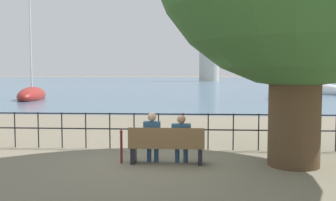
{
  "coord_description": "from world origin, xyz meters",
  "views": [
    {
      "loc": [
        0.63,
        -8.91,
        2.16
      ],
      "look_at": [
        0.0,
        0.5,
        1.5
      ],
      "focal_mm": 40.0,
      "sensor_mm": 36.0,
      "label": 1
    }
  ],
  "objects_px": {
    "seated_person_right": "(181,137)",
    "sailboat_2": "(291,98)",
    "seated_person_left": "(152,135)",
    "closed_umbrella": "(121,144)",
    "sailboat_3": "(320,91)",
    "harbor_lighthouse": "(209,49)",
    "sailboat_1": "(32,95)",
    "park_bench": "(166,146)"
  },
  "relations": [
    {
      "from": "seated_person_right",
      "to": "sailboat_2",
      "type": "bearing_deg",
      "value": 69.32
    },
    {
      "from": "seated_person_right",
      "to": "seated_person_left",
      "type": "bearing_deg",
      "value": 180.0
    },
    {
      "from": "closed_umbrella",
      "to": "sailboat_3",
      "type": "height_order",
      "value": "sailboat_3"
    },
    {
      "from": "harbor_lighthouse",
      "to": "closed_umbrella",
      "type": "bearing_deg",
      "value": -93.49
    },
    {
      "from": "sailboat_2",
      "to": "seated_person_right",
      "type": "bearing_deg",
      "value": -120.39
    },
    {
      "from": "closed_umbrella",
      "to": "sailboat_1",
      "type": "relative_size",
      "value": 0.09
    },
    {
      "from": "park_bench",
      "to": "seated_person_right",
      "type": "bearing_deg",
      "value": 12.33
    },
    {
      "from": "park_bench",
      "to": "sailboat_1",
      "type": "xyz_separation_m",
      "value": [
        -13.33,
        22.69,
        -0.09
      ]
    },
    {
      "from": "park_bench",
      "to": "sailboat_3",
      "type": "height_order",
      "value": "sailboat_3"
    },
    {
      "from": "park_bench",
      "to": "seated_person_left",
      "type": "xyz_separation_m",
      "value": [
        -0.35,
        0.08,
        0.25
      ]
    },
    {
      "from": "park_bench",
      "to": "seated_person_left",
      "type": "height_order",
      "value": "seated_person_left"
    },
    {
      "from": "sailboat_1",
      "to": "sailboat_3",
      "type": "distance_m",
      "value": 30.05
    },
    {
      "from": "seated_person_right",
      "to": "closed_umbrella",
      "type": "xyz_separation_m",
      "value": [
        -1.45,
        -0.05,
        -0.18
      ]
    },
    {
      "from": "seated_person_left",
      "to": "sailboat_2",
      "type": "distance_m",
      "value": 22.89
    },
    {
      "from": "seated_person_left",
      "to": "harbor_lighthouse",
      "type": "height_order",
      "value": "harbor_lighthouse"
    },
    {
      "from": "park_bench",
      "to": "harbor_lighthouse",
      "type": "relative_size",
      "value": 0.08
    },
    {
      "from": "sailboat_3",
      "to": "park_bench",
      "type": "bearing_deg",
      "value": -136.93
    },
    {
      "from": "sailboat_2",
      "to": "closed_umbrella",
      "type": "bearing_deg",
      "value": -123.7
    },
    {
      "from": "seated_person_left",
      "to": "sailboat_2",
      "type": "relative_size",
      "value": 0.1
    },
    {
      "from": "sailboat_1",
      "to": "park_bench",
      "type": "bearing_deg",
      "value": -72.07
    },
    {
      "from": "seated_person_left",
      "to": "closed_umbrella",
      "type": "bearing_deg",
      "value": -175.95
    },
    {
      "from": "sailboat_1",
      "to": "sailboat_3",
      "type": "bearing_deg",
      "value": 8.81
    },
    {
      "from": "seated_person_right",
      "to": "sailboat_2",
      "type": "height_order",
      "value": "sailboat_2"
    },
    {
      "from": "sailboat_2",
      "to": "sailboat_3",
      "type": "distance_m",
      "value": 13.89
    },
    {
      "from": "sailboat_1",
      "to": "sailboat_2",
      "type": "height_order",
      "value": "sailboat_2"
    },
    {
      "from": "sailboat_3",
      "to": "harbor_lighthouse",
      "type": "distance_m",
      "value": 80.96
    },
    {
      "from": "sailboat_3",
      "to": "harbor_lighthouse",
      "type": "bearing_deg",
      "value": 72.96
    },
    {
      "from": "sailboat_1",
      "to": "harbor_lighthouse",
      "type": "relative_size",
      "value": 0.42
    },
    {
      "from": "seated_person_left",
      "to": "harbor_lighthouse",
      "type": "xyz_separation_m",
      "value": [
        6.18,
        113.38,
        9.73
      ]
    },
    {
      "from": "sailboat_3",
      "to": "closed_umbrella",
      "type": "bearing_deg",
      "value": -138.5
    },
    {
      "from": "closed_umbrella",
      "to": "sailboat_1",
      "type": "bearing_deg",
      "value": 118.36
    },
    {
      "from": "sailboat_1",
      "to": "sailboat_2",
      "type": "xyz_separation_m",
      "value": [
        21.68,
        -1.44,
        -0.05
      ]
    },
    {
      "from": "closed_umbrella",
      "to": "sailboat_3",
      "type": "bearing_deg",
      "value": 64.86
    },
    {
      "from": "seated_person_left",
      "to": "sailboat_2",
      "type": "height_order",
      "value": "sailboat_2"
    },
    {
      "from": "closed_umbrella",
      "to": "sailboat_1",
      "type": "distance_m",
      "value": 25.75
    },
    {
      "from": "park_bench",
      "to": "seated_person_right",
      "type": "distance_m",
      "value": 0.43
    },
    {
      "from": "sailboat_1",
      "to": "sailboat_3",
      "type": "xyz_separation_m",
      "value": [
        28.0,
        10.93,
        0.04
      ]
    },
    {
      "from": "seated_person_left",
      "to": "sailboat_2",
      "type": "xyz_separation_m",
      "value": [
        8.7,
        21.17,
        -0.39
      ]
    },
    {
      "from": "sailboat_3",
      "to": "seated_person_right",
      "type": "bearing_deg",
      "value": -136.47
    },
    {
      "from": "park_bench",
      "to": "sailboat_1",
      "type": "bearing_deg",
      "value": 120.44
    },
    {
      "from": "sailboat_1",
      "to": "seated_person_right",
      "type": "bearing_deg",
      "value": -71.33
    },
    {
      "from": "sailboat_2",
      "to": "harbor_lighthouse",
      "type": "xyz_separation_m",
      "value": [
        -2.52,
        92.22,
        10.12
      ]
    }
  ]
}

